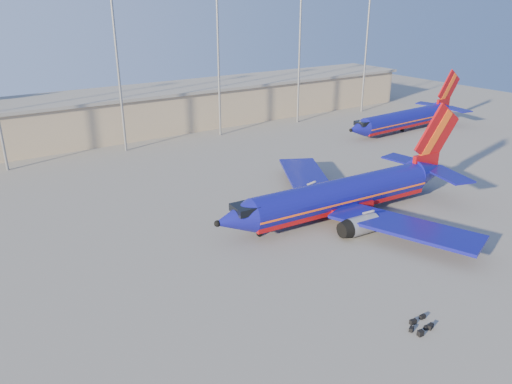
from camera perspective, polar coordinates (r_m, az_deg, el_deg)
ground at (r=59.24m, az=5.69°, el=-5.15°), size 220.00×220.00×0.00m
terminal_building at (r=110.22m, az=-9.60°, el=9.60°), size 122.00×16.00×8.50m
light_mast_row at (r=95.40m, az=-9.78°, el=15.83°), size 101.60×1.60×28.65m
aircraft_main at (r=64.96m, az=10.26°, el=-0.26°), size 38.29×36.76×12.96m
aircraft_second at (r=109.81m, az=16.77°, el=8.06°), size 34.23×13.32×11.59m
luggage_pile at (r=46.25m, az=18.33°, el=-14.34°), size 2.80×1.84×0.49m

